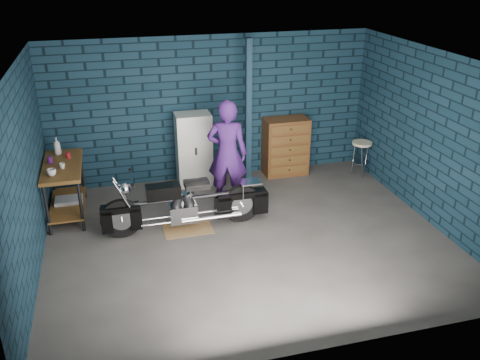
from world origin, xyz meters
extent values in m
plane|color=#514E4C|center=(0.00, 0.00, 0.00)|extent=(6.00, 6.00, 0.00)
cube|color=#102836|center=(0.00, 2.50, 1.35)|extent=(6.00, 0.02, 2.70)
cube|color=#102836|center=(-3.00, 0.00, 1.35)|extent=(0.02, 5.00, 2.70)
cube|color=#102836|center=(3.00, 0.00, 1.35)|extent=(0.02, 5.00, 2.70)
cube|color=silver|center=(0.00, 0.00, 2.70)|extent=(6.00, 5.00, 0.02)
cube|color=#122738|center=(0.55, 1.95, 1.35)|extent=(0.10, 0.10, 2.70)
cube|color=brown|center=(-2.68, 1.52, 0.46)|extent=(0.60, 1.40, 0.91)
cube|color=brown|center=(-0.84, 0.57, 0.00)|extent=(0.77, 0.58, 0.01)
imported|color=#431D6D|center=(-0.01, 1.25, 0.93)|extent=(0.79, 0.65, 1.86)
cube|color=#94969D|center=(-2.66, 1.56, 0.14)|extent=(0.45, 0.32, 0.28)
cube|color=silver|center=(-0.41, 2.23, 0.68)|extent=(0.64, 0.46, 1.37)
cube|color=brown|center=(1.39, 2.23, 0.56)|extent=(0.84, 0.47, 1.12)
imported|color=beige|center=(-2.80, 1.09, 0.96)|extent=(0.16, 0.16, 0.11)
imported|color=beige|center=(-2.66, 1.35, 0.95)|extent=(0.10, 0.10, 0.08)
cylinder|color=#4B175E|center=(-2.86, 1.61, 0.97)|extent=(0.10, 0.10, 0.11)
cylinder|color=maroon|center=(-2.59, 1.78, 0.96)|extent=(0.08, 0.08, 0.10)
imported|color=#94969D|center=(-2.76, 2.00, 1.06)|extent=(0.13, 0.13, 0.29)
camera|label=1|loc=(-1.84, -6.48, 4.04)|focal=38.00mm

